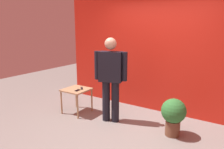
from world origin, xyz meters
TOP-DOWN VIEW (x-y plane):
  - ground_plane at (0.00, 0.00)m, footprint 12.00×12.00m
  - back_wall_red at (0.00, 1.58)m, footprint 4.82×0.12m
  - standing_person at (-0.53, 0.47)m, footprint 0.68×0.36m
  - side_table at (-1.42, 0.42)m, footprint 0.54×0.54m
  - cell_phone at (-1.31, 0.34)m, footprint 0.09×0.15m
  - tv_remote at (-1.33, 0.50)m, footprint 0.15×0.15m
  - potted_plant at (0.74, 0.57)m, footprint 0.44×0.44m

SIDE VIEW (x-z plane):
  - ground_plane at x=0.00m, z-range 0.00..0.00m
  - potted_plant at x=0.74m, z-range 0.06..0.75m
  - side_table at x=-1.42m, z-range 0.20..0.76m
  - cell_phone at x=-1.31m, z-range 0.56..0.57m
  - tv_remote at x=-1.33m, z-range 0.56..0.58m
  - standing_person at x=-0.53m, z-range 0.10..1.82m
  - back_wall_red at x=0.00m, z-range 0.00..3.13m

